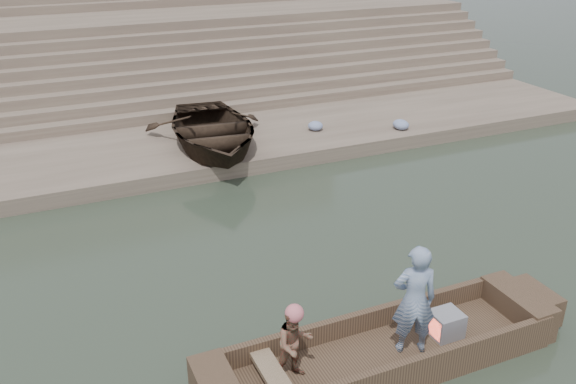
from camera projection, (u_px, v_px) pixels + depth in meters
ground at (161, 353)px, 9.43m from camera, size 120.00×120.00×0.00m
lower_landing at (90, 164)px, 16.00m from camera, size 32.00×4.00×0.40m
mid_landing at (57, 61)px, 21.75m from camera, size 32.00×3.00×2.80m
upper_landing at (39, 2)px, 27.07m from camera, size 32.00×3.00×5.20m
ghat_steps at (51, 41)px, 22.99m from camera, size 32.00×11.00×5.20m
main_rowboat at (383, 359)px, 9.14m from camera, size 5.00×1.30×0.22m
rowboat_trim at (396, 345)px, 9.13m from camera, size 6.04×2.63×1.80m
standing_man at (414, 300)px, 8.81m from camera, size 0.75×0.61×1.77m
rowing_man at (294, 344)px, 8.42m from camera, size 0.55×0.43×1.13m
television at (445, 324)px, 9.41m from camera, size 0.46×0.42×0.40m
beached_rowboat at (212, 130)px, 16.39m from camera, size 3.87×5.03×0.96m
cloth_bundles at (222, 142)px, 16.58m from camera, size 13.29×2.43×0.26m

